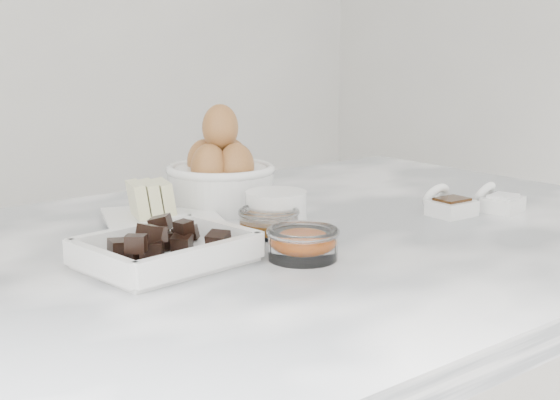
# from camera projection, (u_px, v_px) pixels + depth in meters

# --- Properties ---
(marble_slab) EXTENTS (1.20, 0.80, 0.04)m
(marble_slab) POSITION_uv_depth(u_px,v_px,m) (283.00, 250.00, 1.03)
(marble_slab) COLOR white
(marble_slab) RESTS_ON cabinet
(chocolate_dish) EXTENTS (0.20, 0.16, 0.05)m
(chocolate_dish) POSITION_uv_depth(u_px,v_px,m) (166.00, 246.00, 0.89)
(chocolate_dish) COLOR white
(chocolate_dish) RESTS_ON marble_slab
(butter_plate) EXTENTS (0.20, 0.20, 0.06)m
(butter_plate) POSITION_uv_depth(u_px,v_px,m) (160.00, 211.00, 1.07)
(butter_plate) COLOR white
(butter_plate) RESTS_ON marble_slab
(sugar_ramekin) EXTENTS (0.08, 0.08, 0.05)m
(sugar_ramekin) POSITION_uv_depth(u_px,v_px,m) (276.00, 208.00, 1.06)
(sugar_ramekin) COLOR white
(sugar_ramekin) RESTS_ON marble_slab
(egg_bowl) EXTENTS (0.17, 0.17, 0.16)m
(egg_bowl) POSITION_uv_depth(u_px,v_px,m) (221.00, 175.00, 1.18)
(egg_bowl) COLOR white
(egg_bowl) RESTS_ON marble_slab
(honey_bowl) EXTENTS (0.08, 0.08, 0.04)m
(honey_bowl) POSITION_uv_depth(u_px,v_px,m) (269.00, 221.00, 1.03)
(honey_bowl) COLOR white
(honey_bowl) RESTS_ON marble_slab
(zest_bowl) EXTENTS (0.09, 0.09, 0.04)m
(zest_bowl) POSITION_uv_depth(u_px,v_px,m) (303.00, 242.00, 0.91)
(zest_bowl) COLOR white
(zest_bowl) RESTS_ON marble_slab
(vanilla_spoon) EXTENTS (0.06, 0.08, 0.05)m
(vanilla_spoon) POSITION_uv_depth(u_px,v_px,m) (448.00, 204.00, 1.14)
(vanilla_spoon) COLOR white
(vanilla_spoon) RESTS_ON marble_slab
(salt_spoon) EXTENTS (0.07, 0.08, 0.05)m
(salt_spoon) POSITION_uv_depth(u_px,v_px,m) (498.00, 201.00, 1.17)
(salt_spoon) COLOR white
(salt_spoon) RESTS_ON marble_slab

